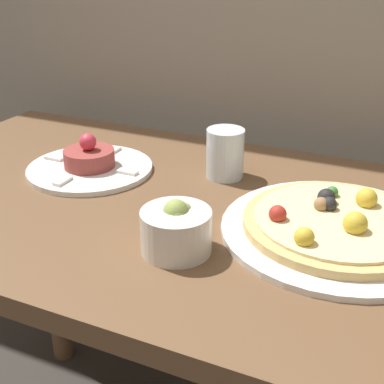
{
  "coord_description": "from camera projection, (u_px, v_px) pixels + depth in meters",
  "views": [
    {
      "loc": [
        0.38,
        -0.41,
        1.18
      ],
      "look_at": [
        0.06,
        0.31,
        0.81
      ],
      "focal_mm": 50.0,
      "sensor_mm": 36.0,
      "label": 1
    }
  ],
  "objects": [
    {
      "name": "dining_table",
      "position": [
        171.0,
        261.0,
        0.98
      ],
      "size": [
        1.17,
        0.67,
        0.77
      ],
      "color": "brown",
      "rests_on": "ground_plane"
    },
    {
      "name": "pizza_plate",
      "position": [
        338.0,
        226.0,
        0.82
      ],
      "size": [
        0.36,
        0.36,
        0.06
      ],
      "color": "white",
      "rests_on": "dining_table"
    },
    {
      "name": "tartare_plate",
      "position": [
        90.0,
        164.0,
        1.05
      ],
      "size": [
        0.24,
        0.24,
        0.08
      ],
      "color": "white",
      "rests_on": "dining_table"
    },
    {
      "name": "small_bowl",
      "position": [
        176.0,
        229.0,
        0.77
      ],
      "size": [
        0.1,
        0.1,
        0.08
      ],
      "color": "silver",
      "rests_on": "dining_table"
    },
    {
      "name": "drinking_glass",
      "position": [
        225.0,
        153.0,
        1.01
      ],
      "size": [
        0.07,
        0.07,
        0.09
      ],
      "color": "silver",
      "rests_on": "dining_table"
    }
  ]
}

